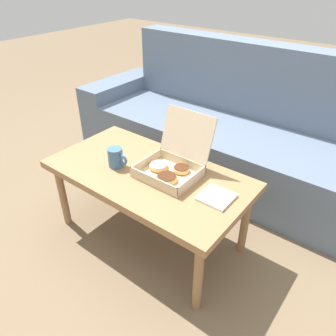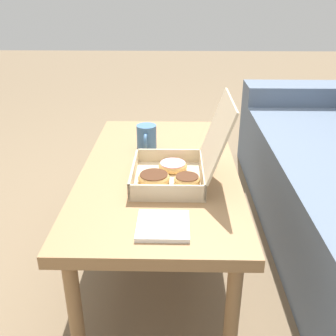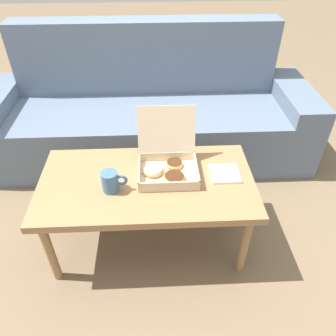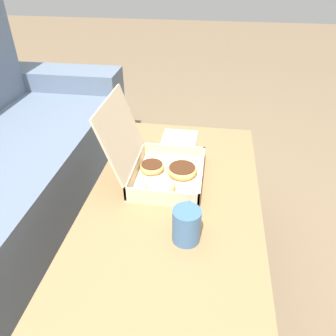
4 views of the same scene
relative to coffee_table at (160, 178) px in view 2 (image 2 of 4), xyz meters
The scene contains 5 objects.
ground_plane 0.44m from the coffee_table, 90.00° to the left, with size 12.00×12.00×0.00m, color #756047.
coffee_table is the anchor object (origin of this frame).
pastry_box 0.17m from the coffee_table, 32.66° to the left, with size 0.30×0.34×0.30m.
coffee_mug 0.21m from the coffee_table, 160.56° to the right, with size 0.13×0.08×0.11m.
napkin_stack 0.41m from the coffee_table, ahead, with size 0.15×0.15×0.01m.
Camera 2 is at (1.36, -0.08, 1.10)m, focal length 42.00 mm.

